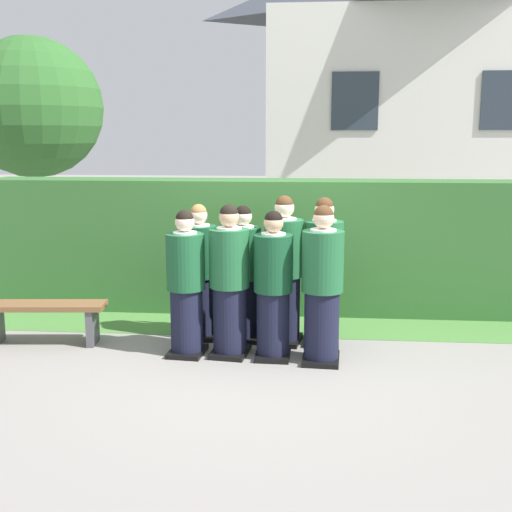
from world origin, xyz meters
The scene contains 14 objects.
ground_plane centered at (0.00, 0.00, 0.00)m, with size 60.00×60.00×0.00m, color gray.
student_front_row_0 centered at (-0.73, 0.03, 0.75)m, with size 0.41×0.48×1.58m.
student_front_row_1 centered at (-0.26, 0.05, 0.78)m, with size 0.44×0.52×1.64m.
student_front_row_2 centered at (0.21, 0.01, 0.75)m, with size 0.41×0.46×1.58m.
student_front_row_3 centered at (0.72, -0.08, 0.79)m, with size 0.43×0.50×1.66m.
student_rear_row_0 centered at (-0.69, 0.64, 0.75)m, with size 0.41×0.50×1.58m.
student_rear_row_1 centered at (-0.18, 0.61, 0.75)m, with size 0.41×0.49×1.57m.
student_rear_row_2 centered at (0.30, 0.53, 0.81)m, with size 0.45×0.56×1.69m.
student_rear_row_3 centered at (0.74, 0.54, 0.80)m, with size 0.44×0.53×1.68m.
hedge centered at (0.00, 1.92, 0.88)m, with size 7.43×0.70×1.76m.
school_building_main centered at (2.81, 8.18, 3.43)m, with size 6.64×4.04×6.68m.
oak_tree_left centered at (-4.62, 5.32, 2.83)m, with size 2.60×2.60×4.14m.
wooden_bench centered at (-2.42, 0.22, 0.35)m, with size 1.43×0.48×0.48m.
lawn_strip centered at (0.00, 1.12, 0.00)m, with size 7.43×0.90×0.01m, color #477A38.
Camera 1 is at (0.59, -6.59, 2.37)m, focal length 45.20 mm.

